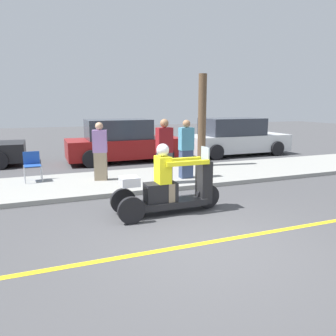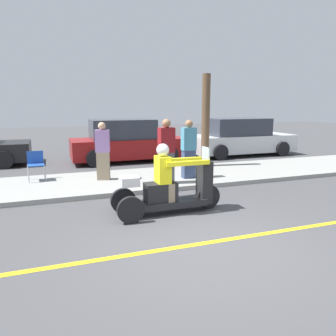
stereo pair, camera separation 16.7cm
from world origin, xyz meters
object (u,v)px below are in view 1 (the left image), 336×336
(parked_car_lot_center, at_px, (122,142))
(parked_car_lot_left, at_px, (235,138))
(tree_trunk, at_px, (202,121))
(spectator_far_back, at_px, (100,153))
(motorcycle_trike, at_px, (169,189))
(spectator_with_child, at_px, (164,153))
(folding_chair_set_back, at_px, (32,163))
(spectator_end_of_line, at_px, (186,150))

(parked_car_lot_center, height_order, parked_car_lot_left, parked_car_lot_center)
(tree_trunk, bearing_deg, parked_car_lot_center, 130.84)
(spectator_far_back, bearing_deg, motorcycle_trike, -74.20)
(parked_car_lot_left, bearing_deg, spectator_with_child, -139.00)
(motorcycle_trike, distance_m, parked_car_lot_left, 8.62)
(folding_chair_set_back, height_order, parked_car_lot_left, parked_car_lot_left)
(spectator_far_back, xyz_separation_m, parked_car_lot_left, (6.60, 3.35, -0.14))
(motorcycle_trike, height_order, tree_trunk, tree_trunk)
(folding_chair_set_back, bearing_deg, spectator_with_child, -26.18)
(spectator_with_child, bearing_deg, parked_car_lot_left, 41.00)
(spectator_end_of_line, relative_size, parked_car_lot_center, 0.38)
(spectator_far_back, xyz_separation_m, folding_chair_set_back, (-1.82, 0.63, -0.29))
(parked_car_lot_center, height_order, tree_trunk, tree_trunk)
(spectator_far_back, bearing_deg, folding_chair_set_back, 160.95)
(spectator_end_of_line, relative_size, spectator_with_child, 0.97)
(spectator_with_child, bearing_deg, tree_trunk, 42.57)
(folding_chair_set_back, distance_m, parked_car_lot_center, 4.37)
(spectator_end_of_line, height_order, parked_car_lot_left, spectator_end_of_line)
(parked_car_lot_left, bearing_deg, parked_car_lot_center, 178.47)
(spectator_with_child, bearing_deg, spectator_end_of_line, 26.02)
(spectator_far_back, height_order, spectator_with_child, spectator_with_child)
(tree_trunk, bearing_deg, folding_chair_set_back, -176.84)
(motorcycle_trike, bearing_deg, tree_trunk, 54.93)
(spectator_end_of_line, distance_m, folding_chair_set_back, 4.40)
(spectator_with_child, bearing_deg, motorcycle_trike, -108.40)
(folding_chair_set_back, bearing_deg, spectator_end_of_line, -16.56)
(motorcycle_trike, distance_m, spectator_with_child, 2.21)
(motorcycle_trike, bearing_deg, folding_chair_set_back, 125.93)
(spectator_end_of_line, height_order, parked_car_lot_center, spectator_end_of_line)
(tree_trunk, bearing_deg, spectator_with_child, -137.43)
(parked_car_lot_center, bearing_deg, parked_car_lot_left, -1.53)
(motorcycle_trike, relative_size, tree_trunk, 0.75)
(spectator_far_back, bearing_deg, spectator_with_child, -33.51)
(motorcycle_trike, relative_size, parked_car_lot_left, 0.50)
(folding_chair_set_back, bearing_deg, spectator_far_back, -19.05)
(spectator_end_of_line, height_order, spectator_with_child, spectator_with_child)
(spectator_far_back, distance_m, parked_car_lot_center, 3.79)
(parked_car_lot_left, bearing_deg, spectator_end_of_line, -136.62)
(spectator_with_child, xyz_separation_m, tree_trunk, (2.13, 1.96, 0.73))
(spectator_far_back, xyz_separation_m, parked_car_lot_center, (1.48, 3.49, -0.14))
(spectator_with_child, relative_size, folding_chair_set_back, 2.14)
(motorcycle_trike, xyz_separation_m, tree_trunk, (2.82, 4.01, 1.17))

